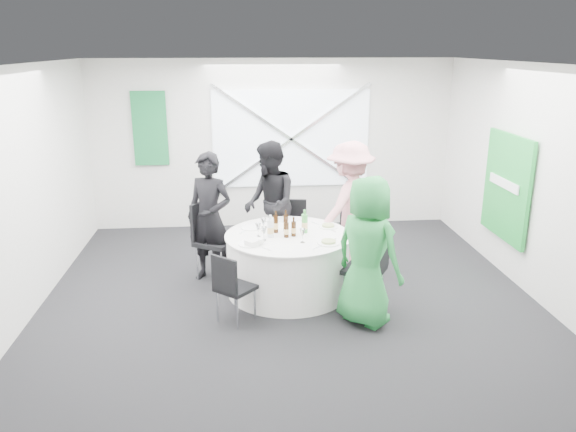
{
  "coord_description": "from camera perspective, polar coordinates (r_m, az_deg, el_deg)",
  "views": [
    {
      "loc": [
        -0.59,
        -6.31,
        3.0
      ],
      "look_at": [
        0.0,
        0.2,
        1.0
      ],
      "focal_mm": 35.0,
      "sensor_mm": 36.0,
      "label": 1
    }
  ],
  "objects": [
    {
      "name": "beer_bottle_b",
      "position": [
        7.02,
        -0.23,
        -0.7
      ],
      "size": [
        0.06,
        0.06,
        0.27
      ],
      "color": "#331B09",
      "rests_on": "banquet_table"
    },
    {
      "name": "wall_front",
      "position": [
        3.73,
        4.48,
        -8.47
      ],
      "size": [
        6.0,
        0.0,
        6.0
      ],
      "primitive_type": "plane",
      "rotation": [
        -1.57,
        0.0,
        0.0
      ],
      "color": "silver",
      "rests_on": "floor"
    },
    {
      "name": "fork_b",
      "position": [
        7.45,
        0.89,
        -0.47
      ],
      "size": [
        0.15,
        0.02,
        0.01
      ],
      "primitive_type": "cube",
      "rotation": [
        0.0,
        0.0,
        1.58
      ],
      "color": "silver",
      "rests_on": "banquet_table"
    },
    {
      "name": "fork_d",
      "position": [
        6.65,
        -4.27,
        -2.69
      ],
      "size": [
        0.11,
        0.12,
        0.01
      ],
      "primitive_type": "cube",
      "rotation": [
        0.0,
        0.0,
        -2.4
      ],
      "color": "silver",
      "rests_on": "banquet_table"
    },
    {
      "name": "banquet_table",
      "position": [
        7.05,
        0.0,
        -4.82
      ],
      "size": [
        1.56,
        1.56,
        0.76
      ],
      "color": "white",
      "rests_on": "floor"
    },
    {
      "name": "window_panel",
      "position": [
        9.44,
        0.31,
        7.85
      ],
      "size": [
        2.6,
        0.03,
        1.6
      ],
      "primitive_type": "cube",
      "color": "white",
      "rests_on": "wall_back"
    },
    {
      "name": "wall_back",
      "position": [
        9.47,
        -1.54,
        7.27
      ],
      "size": [
        6.0,
        0.0,
        6.0
      ],
      "primitive_type": "plane",
      "rotation": [
        1.57,
        0.0,
        0.0
      ],
      "color": "silver",
      "rests_on": "floor"
    },
    {
      "name": "wine_glass_d",
      "position": [
        7.01,
        -2.51,
        -0.58
      ],
      "size": [
        0.07,
        0.07,
        0.17
      ],
      "color": "white",
      "rests_on": "banquet_table"
    },
    {
      "name": "fork_c",
      "position": [
        6.48,
        2.91,
        -3.23
      ],
      "size": [
        0.11,
        0.12,
        0.01
      ],
      "primitive_type": "cube",
      "rotation": [
        0.0,
        0.0,
        -0.76
      ],
      "color": "silver",
      "rests_on": "banquet_table"
    },
    {
      "name": "chair_front_right",
      "position": [
        6.6,
        8.52,
        -4.74
      ],
      "size": [
        0.62,
        0.61,
        0.98
      ],
      "rotation": [
        0.0,
        0.0,
        4.16
      ],
      "color": "black",
      "rests_on": "floor"
    },
    {
      "name": "window_brace_b",
      "position": [
        9.4,
        0.33,
        7.82
      ],
      "size": [
        2.63,
        0.05,
        1.84
      ],
      "primitive_type": "cube",
      "rotation": [
        0.0,
        -0.97,
        0.0
      ],
      "color": "silver",
      "rests_on": "window_panel"
    },
    {
      "name": "person_man_back_left",
      "position": [
        7.33,
        -7.97,
        -0.17
      ],
      "size": [
        0.74,
        0.64,
        1.71
      ],
      "primitive_type": "imported",
      "rotation": [
        0.0,
        0.0,
        -0.46
      ],
      "color": "black",
      "rests_on": "floor"
    },
    {
      "name": "fork_e",
      "position": [
        7.08,
        4.49,
        -1.47
      ],
      "size": [
        0.08,
        0.14,
        0.01
      ],
      "primitive_type": "cube",
      "rotation": [
        0.0,
        0.0,
        0.48
      ],
      "color": "silver",
      "rests_on": "banquet_table"
    },
    {
      "name": "person_woman_green",
      "position": [
        6.19,
        8.07,
        -3.59
      ],
      "size": [
        0.95,
        0.97,
        1.68
      ],
      "primitive_type": "imported",
      "rotation": [
        0.0,
        0.0,
        2.3
      ],
      "color": "#24873C",
      "rests_on": "floor"
    },
    {
      "name": "chair_front_left",
      "position": [
        6.26,
        -5.81,
        -6.89
      ],
      "size": [
        0.52,
        0.53,
        0.82
      ],
      "rotation": [
        0.0,
        0.0,
        2.41
      ],
      "color": "black",
      "rests_on": "floor"
    },
    {
      "name": "person_man_back",
      "position": [
        7.82,
        -1.88,
        1.22
      ],
      "size": [
        0.6,
        0.92,
        1.75
      ],
      "primitive_type": "imported",
      "rotation": [
        0.0,
        0.0,
        -1.4
      ],
      "color": "black",
      "rests_on": "floor"
    },
    {
      "name": "beer_bottle_a",
      "position": [
        6.96,
        -1.25,
        -0.85
      ],
      "size": [
        0.06,
        0.06,
        0.28
      ],
      "color": "#331B09",
      "rests_on": "banquet_table"
    },
    {
      "name": "knife_e",
      "position": [
        7.35,
        2.75,
        -0.73
      ],
      "size": [
        0.09,
        0.14,
        0.01
      ],
      "primitive_type": "cube",
      "rotation": [
        0.0,
        0.0,
        0.52
      ],
      "color": "silver",
      "rests_on": "banquet_table"
    },
    {
      "name": "chair_back_left",
      "position": [
        7.5,
        -7.96,
        -1.76
      ],
      "size": [
        0.64,
        0.64,
        1.03
      ],
      "rotation": [
        0.0,
        0.0,
        1.04
      ],
      "color": "black",
      "rests_on": "floor"
    },
    {
      "name": "wine_glass_c",
      "position": [
        6.81,
        -3.06,
        -1.11
      ],
      "size": [
        0.07,
        0.07,
        0.17
      ],
      "color": "white",
      "rests_on": "banquet_table"
    },
    {
      "name": "beer_bottle_d",
      "position": [
        6.79,
        -0.17,
        -1.44
      ],
      "size": [
        0.06,
        0.06,
        0.24
      ],
      "color": "#331B09",
      "rests_on": "banquet_table"
    },
    {
      "name": "green_sign",
      "position": [
        7.97,
        21.31,
        2.77
      ],
      "size": [
        0.05,
        1.2,
        1.4
      ],
      "primitive_type": "cube",
      "color": "green",
      "rests_on": "wall_right"
    },
    {
      "name": "knife_a",
      "position": [
        7.02,
        -4.66,
        -1.65
      ],
      "size": [
        0.09,
        0.14,
        0.01
      ],
      "primitive_type": "cube",
      "rotation": [
        0.0,
        0.0,
        2.61
      ],
      "color": "silver",
      "rests_on": "banquet_table"
    },
    {
      "name": "knife_d",
      "position": [
        6.43,
        -2.26,
        -3.37
      ],
      "size": [
        0.11,
        0.12,
        0.01
      ],
      "primitive_type": "cube",
      "rotation": [
        0.0,
        0.0,
        -2.42
      ],
      "color": "silver",
      "rests_on": "banquet_table"
    },
    {
      "name": "wall_left",
      "position": [
        6.95,
        -25.33,
        2.02
      ],
      "size": [
        0.0,
        6.0,
        6.0
      ],
      "primitive_type": "plane",
      "rotation": [
        1.57,
        0.0,
        1.57
      ],
      "color": "silver",
      "rests_on": "floor"
    },
    {
      "name": "plate_back_left",
      "position": [
        7.18,
        -3.75,
        -1.16
      ],
      "size": [
        0.28,
        0.28,
        0.01
      ],
      "color": "white",
      "rests_on": "banquet_table"
    },
    {
      "name": "knife_c",
      "position": [
        6.73,
        4.56,
        -2.46
      ],
      "size": [
        0.12,
        0.12,
        0.01
      ],
      "primitive_type": "cube",
      "rotation": [
        0.0,
        0.0,
        -0.77
      ],
      "color": "silver",
      "rests_on": "banquet_table"
    },
    {
      "name": "green_water_bottle",
      "position": [
        6.96,
        1.7,
        -0.79
      ],
      "size": [
        0.08,
        0.08,
        0.29
      ],
      "color": "green",
      "rests_on": "banquet_table"
    },
    {
      "name": "green_banner",
      "position": [
        9.46,
        -13.85,
        8.62
      ],
      "size": [
        0.55,
        0.04,
        1.2
      ],
      "primitive_type": "cube",
      "color": "#166E3B",
      "rests_on": "wall_back"
    },
    {
      "name": "fork_a",
      "position": [
        7.31,
        -3.22,
        -0.85
      ],
      "size": [
        0.09,
        0.13,
        0.01
      ],
      "primitive_type": "cube",
      "rotation": [
        0.0,
        0.0,
        2.57
      ],
      "color": "silver",
      "rests_on": "banquet_table"
    },
    {
      "name": "person_woman_pink",
      "position": [
        7.75,
        6.27,
        1.08
      ],
      "size": [
        1.22,
        1.15,
        1.77
      ],
      "primitive_type": "imported",
      "rotation": [
        0.0,
        0.0,
        -2.43
      ],
      "color": "pink",
      "rests_on": "floor"
    },
    {
      "name": "wine_glass_a",
      "position": [
        6.68,
        -2.47,
        -1.47
      ],
      "size": [
        0.07,
        0.07,
        0.17
      ],
      "color": "white",
      "rests_on": "banquet_table"
    },
    {
      "name": "window_brace_a",
      "position": [
        9.4,
        0.33,
        7.82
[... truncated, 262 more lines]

